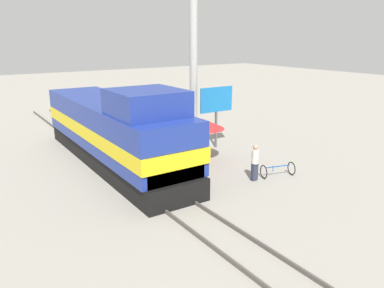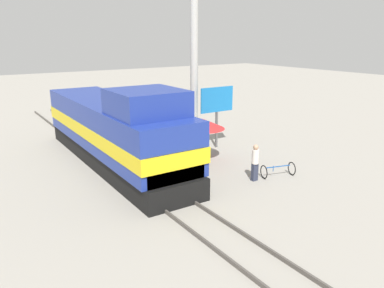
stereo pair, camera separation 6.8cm
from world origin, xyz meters
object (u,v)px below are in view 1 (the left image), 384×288
(locomotive, at_px, (116,131))
(bicycle, at_px, (278,170))
(person_bystander, at_px, (255,161))
(billboard_sign, at_px, (216,103))
(vendor_umbrella, at_px, (203,124))
(utility_pole, at_px, (194,60))

(locomotive, distance_m, bicycle, 8.71)
(person_bystander, bearing_deg, billboard_sign, 71.39)
(locomotive, height_order, vendor_umbrella, locomotive)
(utility_pole, xyz_separation_m, person_bystander, (-0.94, -6.74, -4.37))
(vendor_umbrella, distance_m, bicycle, 4.82)
(bicycle, bearing_deg, person_bystander, -86.36)
(locomotive, xyz_separation_m, bicycle, (5.97, -6.15, -1.53))
(locomotive, relative_size, bicycle, 7.98)
(vendor_umbrella, distance_m, billboard_sign, 2.96)
(billboard_sign, xyz_separation_m, person_bystander, (-1.89, -5.62, -1.85))
(person_bystander, distance_m, bicycle, 1.50)
(billboard_sign, distance_m, person_bystander, 6.21)
(locomotive, height_order, person_bystander, locomotive)
(locomotive, distance_m, billboard_sign, 6.62)
(locomotive, relative_size, person_bystander, 7.69)
(locomotive, relative_size, utility_pole, 1.32)
(utility_pole, relative_size, person_bystander, 5.84)
(vendor_umbrella, bearing_deg, bicycle, -67.54)
(utility_pole, xyz_separation_m, vendor_umbrella, (-1.32, -2.87, -3.22))
(bicycle, bearing_deg, billboard_sign, -170.55)
(vendor_umbrella, bearing_deg, utility_pole, 65.23)
(locomotive, distance_m, utility_pole, 6.64)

